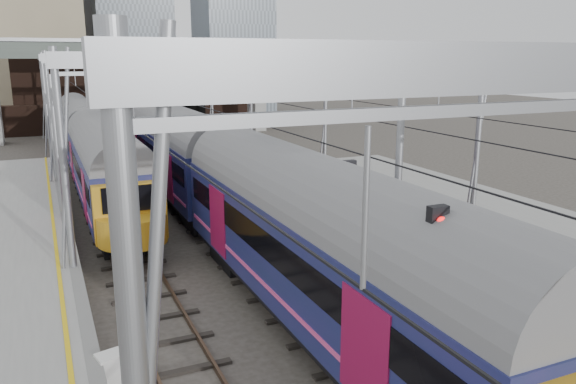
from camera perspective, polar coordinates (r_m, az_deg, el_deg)
name	(u,v)px	position (r m, az deg, el deg)	size (l,w,h in m)	color
ground	(435,363)	(15.60, 14.71, -16.49)	(160.00, 160.00, 0.00)	#38332D
tracks	(242,216)	(27.91, -4.65, -2.40)	(14.40, 80.00, 0.22)	#4C3828
overhead_line	(203,77)	(33.05, -8.67, 11.50)	(16.80, 80.00, 8.00)	gray
retaining_wall	(140,88)	(63.21, -14.80, 10.13)	(28.00, 2.75, 9.00)	black
overbridge	(134,61)	(57.05, -15.40, 12.72)	(28.00, 3.00, 9.25)	gray
train_main	(148,132)	(40.01, -14.02, 5.92)	(3.02, 69.73, 5.12)	black
train_second	(91,144)	(36.62, -19.35, 4.59)	(2.72, 31.52, 4.71)	black
signal_near_left	(427,307)	(10.79, 13.98, -11.25)	(0.37, 0.48, 5.20)	black
signal_near_centre	(346,226)	(15.62, 5.87, -3.43)	(0.36, 0.47, 5.01)	black
relay_cabinet	(112,378)	(14.04, -17.48, -17.55)	(0.59, 0.49, 1.18)	silver
equip_cover_a	(277,270)	(20.90, -1.08, -7.89)	(0.77, 0.54, 0.09)	#1735B0
equip_cover_b	(242,268)	(21.09, -4.70, -7.74)	(0.75, 0.53, 0.09)	#1735B0
equip_cover_c	(496,299)	(19.67, 20.39, -10.18)	(0.94, 0.66, 0.11)	#1735B0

